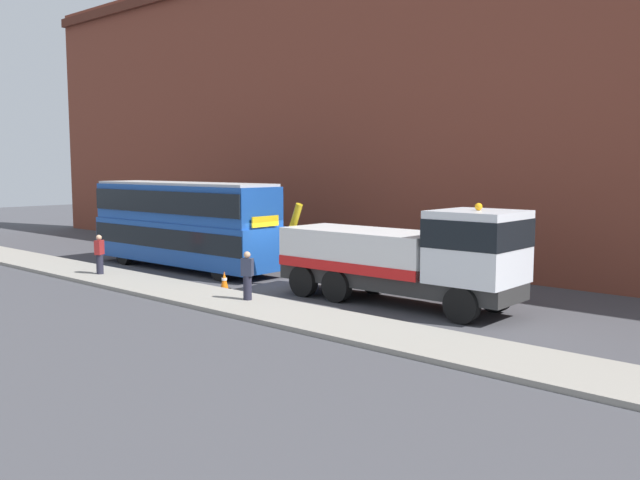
{
  "coord_description": "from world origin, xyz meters",
  "views": [
    {
      "loc": [
        19.37,
        -19.45,
        4.86
      ],
      "look_at": [
        2.07,
        -0.3,
        2.0
      ],
      "focal_mm": 38.1,
      "sensor_mm": 36.0,
      "label": 1
    }
  ],
  "objects": [
    {
      "name": "ground_plane",
      "position": [
        0.0,
        0.0,
        0.0
      ],
      "size": [
        120.0,
        120.0,
        0.0
      ],
      "primitive_type": "plane",
      "color": "#424247"
    },
    {
      "name": "near_kerb",
      "position": [
        0.0,
        -4.2,
        0.07
      ],
      "size": [
        60.0,
        2.8,
        0.15
      ],
      "primitive_type": "cube",
      "color": "gray",
      "rests_on": "ground_plane"
    },
    {
      "name": "building_facade",
      "position": [
        0.0,
        7.2,
        8.07
      ],
      "size": [
        60.0,
        1.5,
        16.0
      ],
      "color": "brown",
      "rests_on": "ground_plane"
    },
    {
      "name": "recovery_tow_truck",
      "position": [
        6.05,
        -0.29,
        1.76
      ],
      "size": [
        10.16,
        2.77,
        3.67
      ],
      "rotation": [
        0.0,
        0.0,
        0.01
      ],
      "color": "#2D2D2D",
      "rests_on": "ground_plane"
    },
    {
      "name": "double_decker_bus",
      "position": [
        -6.57,
        -0.3,
        2.23
      ],
      "size": [
        11.08,
        2.71,
        4.06
      ],
      "rotation": [
        0.0,
        0.0,
        0.01
      ],
      "color": "#19479E",
      "rests_on": "ground_plane"
    },
    {
      "name": "pedestrian_onlooker",
      "position": [
        -7.25,
        -4.25,
        0.99
      ],
      "size": [
        0.42,
        0.48,
        1.71
      ],
      "rotation": [
        0.0,
        0.0,
        0.5
      ],
      "color": "#232333",
      "rests_on": "near_kerb"
    },
    {
      "name": "pedestrian_bystander",
      "position": [
        1.77,
        -3.76,
        0.99
      ],
      "size": [
        0.47,
        0.41,
        1.71
      ],
      "rotation": [
        0.0,
        0.0,
        2.04
      ],
      "color": "#232333",
      "rests_on": "near_kerb"
    },
    {
      "name": "traffic_cone_near_bus",
      "position": [
        -1.06,
        -2.45,
        0.34
      ],
      "size": [
        0.36,
        0.36,
        0.72
      ],
      "color": "orange",
      "rests_on": "ground_plane"
    }
  ]
}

